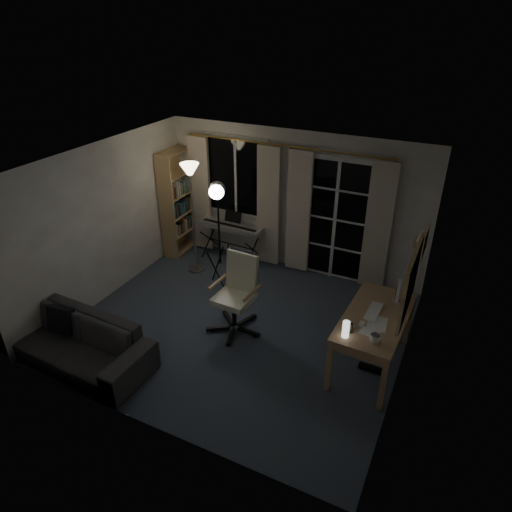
{
  "coord_description": "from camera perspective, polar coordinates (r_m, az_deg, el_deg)",
  "views": [
    {
      "loc": [
        2.54,
        -4.65,
        4.04
      ],
      "look_at": [
        0.11,
        0.35,
        1.01
      ],
      "focal_mm": 32.0,
      "sensor_mm": 36.0,
      "label": 1
    }
  ],
  "objects": [
    {
      "name": "torchiere_lamp",
      "position": [
        7.43,
        -8.15,
        8.62
      ],
      "size": [
        0.39,
        0.39,
        1.91
      ],
      "rotation": [
        0.0,
        0.0,
        -0.35
      ],
      "color": "#B2B2B7",
      "rests_on": "floor"
    },
    {
      "name": "window",
      "position": [
        7.95,
        -2.45,
        9.93
      ],
      "size": [
        1.2,
        0.08,
        1.4
      ],
      "color": "white",
      "rests_on": "floor"
    },
    {
      "name": "curtains",
      "position": [
        7.65,
        3.36,
        5.88
      ],
      "size": [
        3.6,
        0.07,
        2.13
      ],
      "color": "gold",
      "rests_on": "floor"
    },
    {
      "name": "mug",
      "position": [
        5.3,
        14.69,
        -9.83
      ],
      "size": [
        0.13,
        0.1,
        0.13
      ],
      "primitive_type": "imported",
      "rotation": [
        0.0,
        0.0,
        -0.05
      ],
      "color": "silver",
      "rests_on": "desk"
    },
    {
      "name": "keyboard_piano",
      "position": [
        8.04,
        -3.21,
        3.6
      ],
      "size": [
        1.2,
        0.62,
        0.86
      ],
      "rotation": [
        0.0,
        0.0,
        -0.05
      ],
      "color": "black",
      "rests_on": "floor"
    },
    {
      "name": "floor",
      "position": [
        6.67,
        -2.18,
        -8.83
      ],
      "size": [
        4.5,
        4.0,
        0.02
      ],
      "primitive_type": "cube",
      "color": "#323949",
      "rests_on": "ground"
    },
    {
      "name": "desk",
      "position": [
        5.81,
        14.64,
        -7.99
      ],
      "size": [
        0.78,
        1.46,
        0.77
      ],
      "rotation": [
        0.0,
        0.0,
        -0.05
      ],
      "color": "#A77E56",
      "rests_on": "floor"
    },
    {
      "name": "monitor",
      "position": [
        5.96,
        17.89,
        -3.05
      ],
      "size": [
        0.19,
        0.55,
        0.48
      ],
      "rotation": [
        0.0,
        0.0,
        -0.05
      ],
      "color": "silver",
      "rests_on": "desk"
    },
    {
      "name": "french_door",
      "position": [
        7.49,
        9.9,
        4.42
      ],
      "size": [
        1.32,
        0.09,
        2.11
      ],
      "color": "white",
      "rests_on": "floor"
    },
    {
      "name": "framed_print",
      "position": [
        5.75,
        20.28,
        1.59
      ],
      "size": [
        0.03,
        0.42,
        0.32
      ],
      "color": "tan",
      "rests_on": "floor"
    },
    {
      "name": "wall_mirror",
      "position": [
        4.98,
        18.7,
        -3.11
      ],
      "size": [
        0.04,
        0.94,
        0.74
      ],
      "color": "tan",
      "rests_on": "floor"
    },
    {
      "name": "studio_light",
      "position": [
        6.89,
        -4.85,
        6.58
      ],
      "size": [
        0.42,
        0.43,
        1.84
      ],
      "rotation": [
        0.0,
        0.0,
        0.42
      ],
      "color": "black",
      "rests_on": "floor"
    },
    {
      "name": "bookshelf",
      "position": [
        8.47,
        -9.72,
        6.47
      ],
      "size": [
        0.34,
        0.9,
        1.91
      ],
      "rotation": [
        0.0,
        0.0,
        0.03
      ],
      "color": "tan",
      "rests_on": "floor"
    },
    {
      "name": "sofa",
      "position": [
        6.29,
        -21.95,
        -9.15
      ],
      "size": [
        2.11,
        0.69,
        0.82
      ],
      "rotation": [
        0.0,
        0.0,
        -0.04
      ],
      "color": "#2B2A2D",
      "rests_on": "floor"
    },
    {
      "name": "office_chair",
      "position": [
        6.31,
        -2.19,
        -3.76
      ],
      "size": [
        0.76,
        0.79,
        1.13
      ],
      "rotation": [
        0.0,
        0.0,
        -0.05
      ],
      "color": "black",
      "rests_on": "floor"
    },
    {
      "name": "desk_clutter",
      "position": [
        5.67,
        13.32,
        -9.66
      ],
      "size": [
        0.47,
        0.86,
        0.97
      ],
      "rotation": [
        0.0,
        0.0,
        -0.05
      ],
      "color": "white",
      "rests_on": "desk"
    },
    {
      "name": "wall_shelf",
      "position": [
        6.29,
        20.0,
        2.01
      ],
      "size": [
        0.16,
        0.3,
        0.18
      ],
      "color": "tan",
      "rests_on": "floor"
    }
  ]
}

